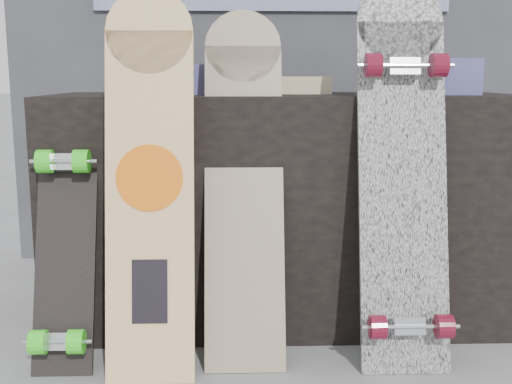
{
  "coord_description": "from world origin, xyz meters",
  "views": [
    {
      "loc": [
        -0.17,
        -1.75,
        0.86
      ],
      "look_at": [
        -0.11,
        0.2,
        0.51
      ],
      "focal_mm": 45.0,
      "sensor_mm": 36.0,
      "label": 1
    }
  ],
  "objects_px": {
    "vendor_table": "(283,207)",
    "longboard_cascadia": "(403,166)",
    "longboard_celtic": "(244,173)",
    "longboard_geisha": "(150,172)",
    "skateboard_dark": "(65,235)"
  },
  "relations": [
    {
      "from": "vendor_table",
      "to": "longboard_cascadia",
      "type": "relative_size",
      "value": 1.39
    },
    {
      "from": "vendor_table",
      "to": "longboard_celtic",
      "type": "distance_m",
      "value": 0.37
    },
    {
      "from": "longboard_celtic",
      "to": "longboard_cascadia",
      "type": "height_order",
      "value": "longboard_cascadia"
    },
    {
      "from": "vendor_table",
      "to": "longboard_cascadia",
      "type": "xyz_separation_m",
      "value": [
        0.33,
        -0.38,
        0.2
      ]
    },
    {
      "from": "longboard_geisha",
      "to": "longboard_cascadia",
      "type": "xyz_separation_m",
      "value": [
        0.74,
        0.05,
        0.01
      ]
    },
    {
      "from": "longboard_geisha",
      "to": "longboard_cascadia",
      "type": "distance_m",
      "value": 0.75
    },
    {
      "from": "longboard_geisha",
      "to": "longboard_celtic",
      "type": "relative_size",
      "value": 1.04
    },
    {
      "from": "vendor_table",
      "to": "skateboard_dark",
      "type": "height_order",
      "value": "vendor_table"
    },
    {
      "from": "vendor_table",
      "to": "longboard_geisha",
      "type": "xyz_separation_m",
      "value": [
        -0.42,
        -0.42,
        0.19
      ]
    },
    {
      "from": "longboard_celtic",
      "to": "longboard_cascadia",
      "type": "bearing_deg",
      "value": -9.41
    },
    {
      "from": "longboard_celtic",
      "to": "longboard_cascadia",
      "type": "xyz_separation_m",
      "value": [
        0.47,
        -0.08,
        0.03
      ]
    },
    {
      "from": "longboard_geisha",
      "to": "skateboard_dark",
      "type": "height_order",
      "value": "longboard_geisha"
    },
    {
      "from": "longboard_celtic",
      "to": "vendor_table",
      "type": "bearing_deg",
      "value": 63.98
    },
    {
      "from": "vendor_table",
      "to": "longboard_celtic",
      "type": "height_order",
      "value": "longboard_celtic"
    },
    {
      "from": "longboard_geisha",
      "to": "longboard_cascadia",
      "type": "height_order",
      "value": "longboard_cascadia"
    }
  ]
}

